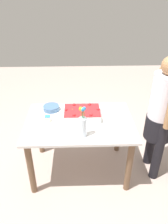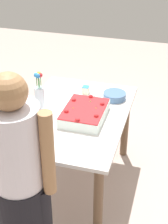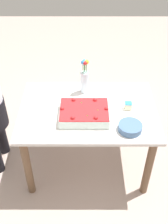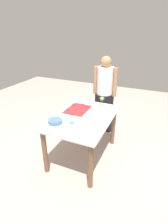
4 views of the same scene
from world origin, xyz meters
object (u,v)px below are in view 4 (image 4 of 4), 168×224
(cake_knife, at_px, (104,108))
(person_standing, at_px, (105,91))
(fruit_bowl, at_px, (55,121))
(flower_vase, at_px, (101,110))
(sheet_cake, at_px, (78,112))
(serving_plate_with_slice, at_px, (72,126))

(cake_knife, bearing_deg, person_standing, 162.93)
(person_standing, bearing_deg, fruit_bowl, -13.53)
(flower_vase, bearing_deg, sheet_cake, 89.32)
(flower_vase, bearing_deg, cake_knife, 12.79)
(fruit_bowl, xyz_separation_m, person_standing, (1.25, -0.30, 0.09))
(serving_plate_with_slice, relative_size, fruit_bowl, 0.93)
(sheet_cake, distance_m, person_standing, 0.89)
(fruit_bowl, relative_size, person_standing, 0.13)
(serving_plate_with_slice, relative_size, flower_vase, 0.54)
(flower_vase, distance_m, fruit_bowl, 0.66)
(cake_knife, relative_size, person_standing, 0.15)
(sheet_cake, distance_m, flower_vase, 0.39)
(cake_knife, height_order, fruit_bowl, fruit_bowl)
(flower_vase, xyz_separation_m, fruit_bowl, (-0.37, 0.54, -0.11))
(fruit_bowl, bearing_deg, serving_plate_with_slice, -92.80)
(cake_knife, xyz_separation_m, flower_vase, (-0.40, -0.09, 0.14))
(sheet_cake, height_order, cake_knife, sheet_cake)
(sheet_cake, xyz_separation_m, person_standing, (0.88, -0.14, 0.07))
(serving_plate_with_slice, bearing_deg, person_standing, -1.61)
(serving_plate_with_slice, xyz_separation_m, flower_vase, (0.38, -0.27, 0.12))
(sheet_cake, distance_m, cake_knife, 0.49)
(flower_vase, height_order, fruit_bowl, flower_vase)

